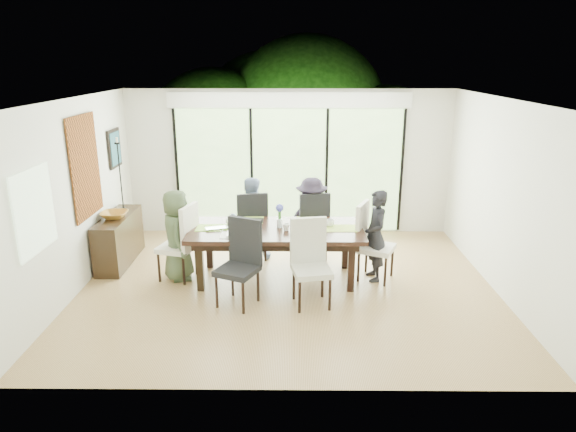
{
  "coord_description": "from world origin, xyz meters",
  "views": [
    {
      "loc": [
        0.07,
        -6.95,
        3.22
      ],
      "look_at": [
        0.0,
        0.25,
        1.0
      ],
      "focal_mm": 32.0,
      "sensor_mm": 36.0,
      "label": 1
    }
  ],
  "objects_px": {
    "vase": "(280,223)",
    "chair_left_end": "(176,242)",
    "table_top": "(276,230)",
    "person_left_end": "(177,235)",
    "chair_far_left": "(251,224)",
    "person_far_right": "(311,219)",
    "sideboard": "(119,239)",
    "cup_b": "(286,227)",
    "chair_near_right": "(312,264)",
    "laptop": "(218,229)",
    "bowl": "(114,215)",
    "person_right_end": "(376,236)",
    "cup_c": "(330,223)",
    "cup_a": "(230,222)",
    "chair_right_end": "(377,242)",
    "chair_far_right": "(311,224)",
    "chair_near_left": "(237,264)",
    "person_far_left": "(251,219)"
  },
  "relations": [
    {
      "from": "chair_left_end",
      "to": "person_left_end",
      "type": "relative_size",
      "value": 0.85
    },
    {
      "from": "person_far_right",
      "to": "sideboard",
      "type": "xyz_separation_m",
      "value": [
        -3.13,
        -0.2,
        -0.3
      ]
    },
    {
      "from": "person_right_end",
      "to": "person_far_right",
      "type": "height_order",
      "value": "same"
    },
    {
      "from": "sideboard",
      "to": "bowl",
      "type": "bearing_deg",
      "value": -90.0
    },
    {
      "from": "vase",
      "to": "chair_left_end",
      "type": "bearing_deg",
      "value": -178.15
    },
    {
      "from": "chair_near_right",
      "to": "person_left_end",
      "type": "height_order",
      "value": "person_left_end"
    },
    {
      "from": "chair_far_left",
      "to": "chair_near_left",
      "type": "xyz_separation_m",
      "value": [
        -0.05,
        -1.72,
        0.0
      ]
    },
    {
      "from": "chair_left_end",
      "to": "cup_a",
      "type": "relative_size",
      "value": 8.87
    },
    {
      "from": "bowl",
      "to": "laptop",
      "type": "bearing_deg",
      "value": -19.98
    },
    {
      "from": "vase",
      "to": "cup_a",
      "type": "height_order",
      "value": "vase"
    },
    {
      "from": "chair_near_right",
      "to": "cup_b",
      "type": "bearing_deg",
      "value": 103.77
    },
    {
      "from": "table_top",
      "to": "cup_c",
      "type": "relative_size",
      "value": 19.35
    },
    {
      "from": "chair_far_right",
      "to": "chair_near_left",
      "type": "xyz_separation_m",
      "value": [
        -1.05,
        -1.72,
        0.0
      ]
    },
    {
      "from": "chair_far_left",
      "to": "cup_b",
      "type": "xyz_separation_m",
      "value": [
        0.6,
        -0.95,
        0.26
      ]
    },
    {
      "from": "person_right_end",
      "to": "bowl",
      "type": "bearing_deg",
      "value": -104.79
    },
    {
      "from": "person_far_right",
      "to": "bowl",
      "type": "bearing_deg",
      "value": 3.65
    },
    {
      "from": "chair_near_right",
      "to": "laptop",
      "type": "xyz_separation_m",
      "value": [
        -1.35,
        0.77,
        0.23
      ]
    },
    {
      "from": "chair_near_left",
      "to": "vase",
      "type": "bearing_deg",
      "value": 83.75
    },
    {
      "from": "person_left_end",
      "to": "chair_far_left",
      "type": "bearing_deg",
      "value": -62.28
    },
    {
      "from": "person_right_end",
      "to": "cup_b",
      "type": "bearing_deg",
      "value": -93.05
    },
    {
      "from": "chair_near_right",
      "to": "cup_a",
      "type": "bearing_deg",
      "value": 128.96
    },
    {
      "from": "chair_far_left",
      "to": "bowl",
      "type": "relative_size",
      "value": 2.82
    },
    {
      "from": "chair_far_left",
      "to": "person_right_end",
      "type": "xyz_separation_m",
      "value": [
        1.93,
        -0.85,
        0.1
      ]
    },
    {
      "from": "chair_near_right",
      "to": "bowl",
      "type": "relative_size",
      "value": 2.82
    },
    {
      "from": "chair_near_right",
      "to": "chair_near_left",
      "type": "bearing_deg",
      "value": 169.33
    },
    {
      "from": "cup_b",
      "to": "chair_near_right",
      "type": "bearing_deg",
      "value": -65.56
    },
    {
      "from": "chair_right_end",
      "to": "vase",
      "type": "xyz_separation_m",
      "value": [
        -1.45,
        0.05,
        0.28
      ]
    },
    {
      "from": "chair_near_left",
      "to": "person_far_right",
      "type": "bearing_deg",
      "value": 82.92
    },
    {
      "from": "person_left_end",
      "to": "cup_b",
      "type": "xyz_separation_m",
      "value": [
        1.63,
        -0.1,
        0.16
      ]
    },
    {
      "from": "person_left_end",
      "to": "cup_a",
      "type": "height_order",
      "value": "person_left_end"
    },
    {
      "from": "person_left_end",
      "to": "bowl",
      "type": "bearing_deg",
      "value": 52.52
    },
    {
      "from": "chair_far_left",
      "to": "table_top",
      "type": "bearing_deg",
      "value": 104.95
    },
    {
      "from": "laptop",
      "to": "bowl",
      "type": "height_order",
      "value": "bowl"
    },
    {
      "from": "person_far_right",
      "to": "cup_a",
      "type": "distance_m",
      "value": 1.43
    },
    {
      "from": "person_far_left",
      "to": "chair_near_right",
      "type": "bearing_deg",
      "value": 108.0
    },
    {
      "from": "table_top",
      "to": "person_left_end",
      "type": "height_order",
      "value": "person_left_end"
    },
    {
      "from": "bowl",
      "to": "chair_left_end",
      "type": "bearing_deg",
      "value": -26.07
    },
    {
      "from": "vase",
      "to": "person_far_left",
      "type": "bearing_deg",
      "value": 122.66
    },
    {
      "from": "person_far_left",
      "to": "sideboard",
      "type": "bearing_deg",
      "value": -5.87
    },
    {
      "from": "person_far_right",
      "to": "sideboard",
      "type": "relative_size",
      "value": 0.98
    },
    {
      "from": "cup_b",
      "to": "bowl",
      "type": "bearing_deg",
      "value": 167.01
    },
    {
      "from": "chair_far_right",
      "to": "person_right_end",
      "type": "relative_size",
      "value": 0.85
    },
    {
      "from": "sideboard",
      "to": "chair_near_right",
      "type": "bearing_deg",
      "value": -25.94
    },
    {
      "from": "sideboard",
      "to": "bowl",
      "type": "distance_m",
      "value": 0.46
    },
    {
      "from": "laptop",
      "to": "cup_b",
      "type": "relative_size",
      "value": 3.3
    },
    {
      "from": "chair_right_end",
      "to": "cup_b",
      "type": "relative_size",
      "value": 11.0
    },
    {
      "from": "chair_near_right",
      "to": "sideboard",
      "type": "xyz_separation_m",
      "value": [
        -3.08,
        1.5,
        -0.19
      ]
    },
    {
      "from": "table_top",
      "to": "chair_far_left",
      "type": "xyz_separation_m",
      "value": [
        -0.45,
        0.85,
        -0.18
      ]
    },
    {
      "from": "cup_c",
      "to": "chair_left_end",
      "type": "bearing_deg",
      "value": -177.51
    },
    {
      "from": "chair_near_right",
      "to": "person_far_right",
      "type": "distance_m",
      "value": 1.7
    }
  ]
}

